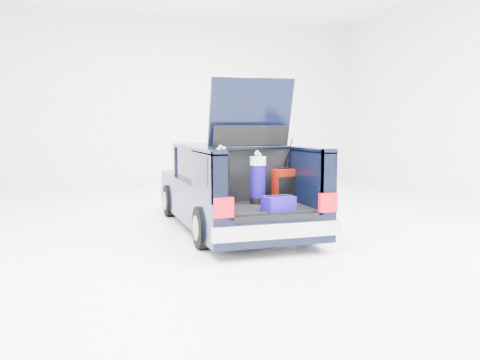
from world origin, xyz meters
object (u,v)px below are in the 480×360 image
object	(u,v)px
red_suitcase	(284,185)
blue_golf_bag	(258,180)
blue_duffel	(279,203)
car	(230,189)
black_golf_bag	(221,178)

from	to	relation	value
red_suitcase	blue_golf_bag	world-z (taller)	blue_golf_bag
red_suitcase	blue_duffel	world-z (taller)	red_suitcase
car	blue_duffel	world-z (taller)	car
car	black_golf_bag	size ratio (longest dim) A/B	5.35
car	black_golf_bag	xyz separation A→B (m)	(-0.50, -1.28, 0.32)
car	red_suitcase	size ratio (longest dim) A/B	8.82
red_suitcase	black_golf_bag	size ratio (longest dim) A/B	0.61
blue_duffel	car	bearing A→B (deg)	82.79
red_suitcase	blue_golf_bag	distance (m)	0.46
black_golf_bag	red_suitcase	bearing A→B (deg)	10.23
car	blue_golf_bag	size ratio (longest dim) A/B	5.83
car	black_golf_bag	world-z (taller)	car
red_suitcase	black_golf_bag	bearing A→B (deg)	165.01
black_golf_bag	blue_golf_bag	xyz separation A→B (m)	(0.56, -0.04, -0.03)
red_suitcase	blue_duffel	distance (m)	0.86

